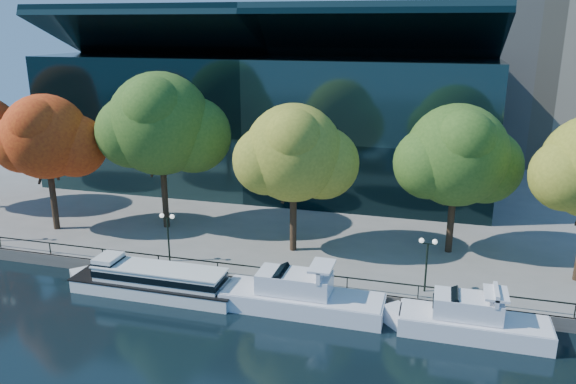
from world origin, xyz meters
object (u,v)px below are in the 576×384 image
(cruiser_near, at_px, (295,295))
(lamp_2, at_px, (427,253))
(tree_3, at_px, (295,155))
(lamp_1, at_px, (168,226))
(tour_boat, at_px, (151,280))
(tree_2, at_px, (162,126))
(tree_4, at_px, (459,158))
(cruiser_far, at_px, (467,319))
(tree_1, at_px, (47,139))

(cruiser_near, xyz_separation_m, lamp_2, (8.71, 3.33, 2.84))
(tree_3, bearing_deg, lamp_1, -151.90)
(tour_boat, bearing_deg, cruiser_near, 2.16)
(tour_boat, height_order, tree_2, tree_2)
(tour_boat, distance_m, tree_4, 25.84)
(tree_2, height_order, lamp_1, tree_2)
(tour_boat, xyz_separation_m, cruiser_far, (22.58, 0.18, -0.02))
(tour_boat, distance_m, lamp_1, 4.72)
(tree_2, xyz_separation_m, lamp_2, (23.89, -7.21, -6.64))
(tour_boat, bearing_deg, lamp_1, 94.90)
(cruiser_far, relative_size, tree_4, 0.85)
(tour_boat, relative_size, lamp_1, 3.46)
(tree_3, distance_m, lamp_1, 11.66)
(tour_boat, height_order, lamp_2, lamp_2)
(cruiser_near, height_order, lamp_1, lamp_1)
(tree_1, height_order, tree_2, tree_2)
(tour_boat, bearing_deg, tree_1, 150.74)
(tree_2, bearing_deg, tree_3, -10.08)
(lamp_1, bearing_deg, tree_4, 20.11)
(lamp_1, height_order, lamp_2, same)
(tree_3, xyz_separation_m, lamp_2, (10.91, -4.90, -5.27))
(lamp_2, bearing_deg, tree_4, 77.32)
(cruiser_far, distance_m, tree_3, 18.07)
(cruiser_near, distance_m, tree_2, 20.77)
(tree_2, bearing_deg, tour_boat, -69.36)
(tree_4, bearing_deg, lamp_1, -159.89)
(tree_3, distance_m, tree_4, 13.09)
(tree_3, bearing_deg, cruiser_near, -75.04)
(cruiser_near, bearing_deg, lamp_1, 163.66)
(tree_2, xyz_separation_m, tree_3, (12.98, -2.31, -1.37))
(cruiser_far, height_order, tree_2, tree_2)
(tree_2, height_order, tree_4, tree_2)
(tree_3, xyz_separation_m, tree_4, (12.72, 3.12, -0.11))
(lamp_2, bearing_deg, tour_boat, -169.26)
(tree_2, height_order, tree_3, tree_2)
(lamp_1, bearing_deg, cruiser_far, -8.86)
(lamp_1, bearing_deg, tree_3, 28.10)
(cruiser_near, relative_size, tree_4, 1.02)
(tree_1, distance_m, tree_2, 10.28)
(tree_2, relative_size, tree_4, 1.16)
(lamp_1, distance_m, lamp_2, 20.09)
(tour_boat, relative_size, tree_1, 1.11)
(tree_3, relative_size, lamp_1, 3.08)
(cruiser_far, bearing_deg, lamp_2, 128.20)
(cruiser_near, xyz_separation_m, tree_1, (-24.90, 7.34, 8.43))
(lamp_2, bearing_deg, cruiser_far, -51.80)
(tour_boat, bearing_deg, tree_4, 28.61)
(cruiser_near, height_order, tree_3, tree_3)
(tree_2, height_order, lamp_2, tree_2)
(tour_boat, bearing_deg, tree_3, 44.33)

